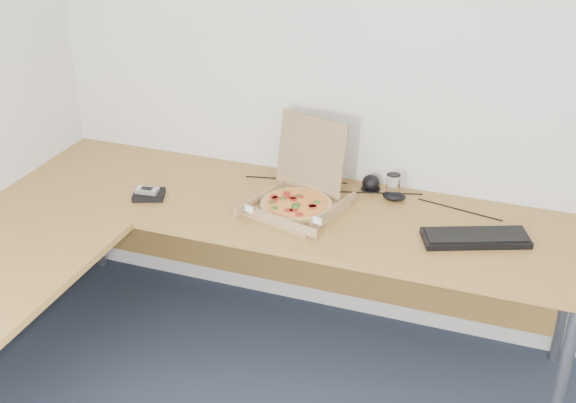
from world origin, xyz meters
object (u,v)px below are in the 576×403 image
at_px(desk, 174,247).
at_px(wallet, 149,195).
at_px(drinking_glass, 393,186).
at_px(keyboard, 475,238).
at_px(pizza_box, 298,199).

xyz_separation_m(desk, wallet, (-0.27, 0.30, 0.04)).
bearing_deg(drinking_glass, keyboard, -33.39).
xyz_separation_m(desk, drinking_glass, (0.73, 0.66, 0.08)).
height_order(pizza_box, drinking_glass, pizza_box).
height_order(keyboard, wallet, keyboard).
xyz_separation_m(pizza_box, drinking_glass, (0.36, 0.24, 0.01)).
distance_m(desk, drinking_glass, 0.99).
distance_m(pizza_box, wallet, 0.66).
height_order(desk, wallet, wallet).
distance_m(pizza_box, keyboard, 0.75).
distance_m(desk, pizza_box, 0.57).
xyz_separation_m(pizza_box, keyboard, (0.75, -0.02, -0.03)).
relative_size(pizza_box, wallet, 2.96).
bearing_deg(wallet, desk, -67.90).
xyz_separation_m(desk, keyboard, (1.13, 0.40, 0.04)).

